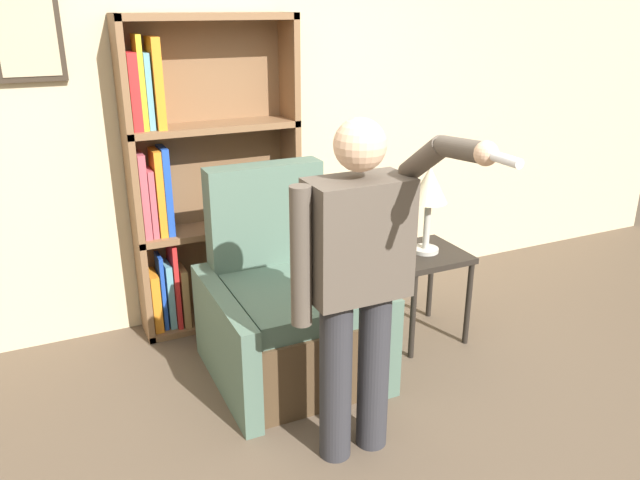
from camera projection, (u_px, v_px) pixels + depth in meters
The scene contains 6 objects.
wall_back at pixel (231, 107), 4.02m from camera, with size 8.00×0.11×2.80m.
bookcase at pixel (198, 184), 3.92m from camera, with size 1.07×0.28×1.98m.
armchair at pixel (287, 313), 3.60m from camera, with size 0.89×0.94×1.17m.
person_standing at pixel (358, 276), 2.71m from camera, with size 0.59×0.78×1.61m.
side_table at pixel (424, 266), 3.91m from camera, with size 0.47×0.47×0.59m.
table_lamp at pixel (429, 190), 3.73m from camera, with size 0.23×0.23×0.54m.
Camera 1 is at (-1.21, -1.89, 2.03)m, focal length 35.00 mm.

